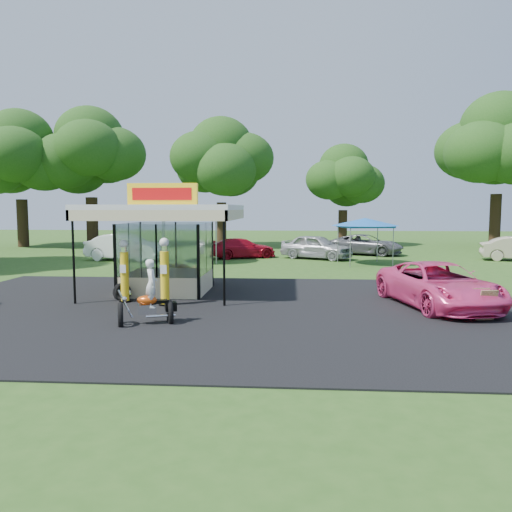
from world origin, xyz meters
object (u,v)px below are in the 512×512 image
object	(u,v)px
kiosk_car	(180,273)
pink_sedan	(439,285)
bg_car_a	(126,247)
bg_car_c	(317,247)
gas_pump_left	(125,273)
bg_car_b	(242,248)
tent_east	(365,222)
motorcycle	(150,299)
gas_pump_right	(165,274)
a_frame_sign	(485,305)
bg_car_d	(366,245)
tent_west	(189,214)
gas_station_kiosk	(167,247)

from	to	relation	value
kiosk_car	pink_sedan	size ratio (longest dim) A/B	0.53
bg_car_a	pink_sedan	bearing A→B (deg)	-119.43
bg_car_c	kiosk_car	bearing A→B (deg)	179.11
gas_pump_left	bg_car_b	xyz separation A→B (m)	(2.47, 15.89, -0.40)
gas_pump_left	tent_east	bearing A→B (deg)	52.17
motorcycle	kiosk_car	world-z (taller)	motorcycle
tent_east	motorcycle	bearing A→B (deg)	-117.23
gas_pump_right	bg_car_a	bearing A→B (deg)	113.27
a_frame_sign	tent_east	xyz separation A→B (m)	(-1.32, 14.82, 1.97)
bg_car_a	motorcycle	bearing A→B (deg)	-146.55
gas_pump_right	bg_car_d	world-z (taller)	gas_pump_right
tent_west	tent_east	distance (m)	10.47
gas_station_kiosk	tent_west	world-z (taller)	gas_station_kiosk
gas_station_kiosk	tent_east	distance (m)	14.02
a_frame_sign	pink_sedan	bearing A→B (deg)	99.36
gas_pump_right	tent_west	world-z (taller)	tent_west
gas_pump_right	kiosk_car	xyz separation A→B (m)	(-0.57, 4.81, -0.62)
gas_station_kiosk	a_frame_sign	world-z (taller)	gas_station_kiosk
gas_station_kiosk	bg_car_b	distance (m)	13.88
bg_car_d	a_frame_sign	bearing A→B (deg)	-153.40
bg_car_d	gas_pump_left	bearing A→B (deg)	175.50
gas_pump_right	tent_east	world-z (taller)	tent_east
bg_car_a	tent_west	world-z (taller)	tent_west
gas_pump_right	bg_car_c	size ratio (longest dim) A/B	0.49
gas_pump_left	a_frame_sign	size ratio (longest dim) A/B	2.36
motorcycle	bg_car_c	distance (m)	19.54
bg_car_b	bg_car_d	world-z (taller)	bg_car_d
gas_station_kiosk	pink_sedan	distance (m)	9.89
gas_pump_left	gas_station_kiosk	bearing A→B (deg)	66.14
bg_car_b	bg_car_d	xyz separation A→B (m)	(8.47, 2.96, 0.06)
bg_car_a	bg_car_b	xyz separation A→B (m)	(7.06, 2.14, -0.18)
bg_car_c	bg_car_d	world-z (taller)	bg_car_c
gas_pump_right	bg_car_a	size ratio (longest dim) A/B	0.45
bg_car_b	bg_car_c	xyz separation A→B (m)	(4.86, -0.28, 0.14)
gas_station_kiosk	a_frame_sign	size ratio (longest dim) A/B	5.79
gas_station_kiosk	tent_east	size ratio (longest dim) A/B	1.40
gas_pump_right	motorcycle	distance (m)	2.69
bg_car_a	tent_west	distance (m)	4.66
motorcycle	tent_west	bearing A→B (deg)	77.99
bg_car_d	tent_east	size ratio (longest dim) A/B	1.33
tent_west	bg_car_c	bearing A→B (deg)	16.99
a_frame_sign	bg_car_d	size ratio (longest dim) A/B	0.18
gas_pump_right	tent_west	bearing A→B (deg)	98.29
pink_sedan	tent_west	world-z (taller)	tent_west
bg_car_d	tent_east	xyz separation A→B (m)	(-0.96, -6.01, 1.73)
tent_east	bg_car_d	bearing A→B (deg)	80.91
gas_station_kiosk	bg_car_d	world-z (taller)	gas_station_kiosk
motorcycle	gas_pump_right	bearing A→B (deg)	75.43
bg_car_b	tent_west	distance (m)	4.58
gas_station_kiosk	motorcycle	bearing A→B (deg)	-81.18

